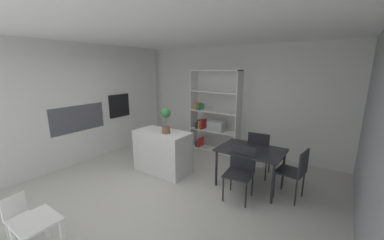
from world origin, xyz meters
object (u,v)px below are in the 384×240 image
dining_table (251,153)px  dining_chair_window_side (296,170)px  child_table (36,227)px  kitchen_island (163,151)px  child_chair_left (19,215)px  dining_chair_far (259,151)px  open_bookshelf (213,117)px  dining_chair_near (241,168)px  built_in_oven (119,106)px  potted_plant_on_island (166,119)px

dining_table → dining_chair_window_side: dining_chair_window_side is taller
child_table → kitchen_island: bearing=96.6°
child_chair_left → dining_table: bearing=-41.7°
kitchen_island → dining_chair_far: dining_chair_far is taller
open_bookshelf → dining_chair_near: 2.34m
built_in_oven → potted_plant_on_island: built_in_oven is taller
child_table → dining_chair_near: size_ratio=0.57×
dining_chair_near → dining_chair_window_side: same height
kitchen_island → open_bookshelf: open_bookshelf is taller
open_bookshelf → dining_chair_window_side: (2.33, -1.30, -0.37)m
child_table → dining_chair_near: 2.97m
open_bookshelf → child_table: bearing=-89.3°
built_in_oven → child_table: size_ratio=1.22×
potted_plant_on_island → child_table: size_ratio=1.04×
kitchen_island → dining_table: (1.78, 0.46, 0.21)m
kitchen_island → dining_chair_near: bearing=0.6°
open_bookshelf → dining_table: 2.02m
kitchen_island → child_table: kitchen_island is taller
child_chair_left → dining_chair_near: size_ratio=0.66×
potted_plant_on_island → dining_chair_far: 2.00m
child_chair_left → dining_table: dining_table is taller
built_in_oven → child_chair_left: size_ratio=1.05×
dining_chair_far → dining_chair_window_side: bearing=144.1°
child_table → dining_table: bearing=63.9°
dining_chair_window_side → dining_chair_far: dining_chair_far is taller
kitchen_island → potted_plant_on_island: (0.15, -0.04, 0.76)m
built_in_oven → dining_table: built_in_oven is taller
kitchen_island → child_chair_left: size_ratio=2.03×
child_table → dining_chair_near: bearing=60.3°
built_in_oven → kitchen_island: bearing=-12.6°
child_chair_left → dining_chair_window_side: dining_chair_window_side is taller
child_chair_left → dining_chair_window_side: bearing=-51.1°
potted_plant_on_island → dining_chair_window_side: 2.56m
open_bookshelf → dining_chair_window_side: bearing=-29.2°
dining_chair_window_side → dining_chair_far: 0.90m
potted_plant_on_island → open_bookshelf: (0.10, 1.79, -0.29)m
built_in_oven → potted_plant_on_island: size_ratio=1.18×
dining_chair_far → potted_plant_on_island: bearing=23.8°
potted_plant_on_island → open_bookshelf: bearing=87.0°
child_chair_left → potted_plant_on_island: bearing=-16.6°
open_bookshelf → dining_chair_near: (1.53, -1.73, -0.38)m
dining_table → dining_chair_window_side: 0.80m
built_in_oven → dining_chair_near: size_ratio=0.69×
open_bookshelf → child_table: 4.34m
dining_chair_window_side → kitchen_island: bearing=-72.3°
dining_chair_far → built_in_oven: bearing=1.3°
built_in_oven → dining_chair_window_side: built_in_oven is taller
potted_plant_on_island → dining_table: 1.79m
open_bookshelf → dining_chair_window_side: 2.69m
child_table → dining_chair_near: dining_chair_near is taller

